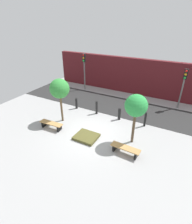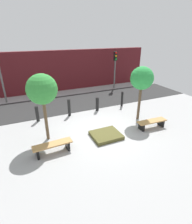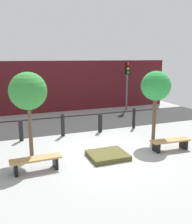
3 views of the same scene
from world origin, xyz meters
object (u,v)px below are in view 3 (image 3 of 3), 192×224
Objects in this scene: bollard_center at (100,123)px; bollard_far_left at (21,131)px; planter_bed at (108,155)px; tree_behind_right_bench at (156,87)px; traffic_light_mid_west at (127,77)px; tree_behind_left_bench at (28,92)px; bench_right at (170,143)px; bollard_left at (63,125)px; bollard_right at (134,118)px; bench_left at (36,162)px.

bollard_far_left is at bearing 180.00° from bollard_center.
bollard_far_left reaches higher than planter_bed.
bollard_center is at bearing 128.65° from tree_behind_right_bench.
bollard_far_left is 0.28× the size of traffic_light_mid_west.
tree_behind_left_bench reaches higher than tree_behind_right_bench.
bollard_left reaches higher than bench_right.
bench_right is 1.84× the size of bollard_center.
planter_bed is (-2.60, 0.20, -0.22)m from bench_right.
tree_behind_right_bench is 3.43× the size of bollard_center.
planter_bed is at bearing -106.91° from bollard_center.
bollard_center is 1.87m from bollard_right.
bollard_center is (-1.67, 2.09, -1.94)m from tree_behind_right_bench.
bench_right is at bearing -2.68° from bench_left.
bollard_right is at bearing 0.00° from bollard_center.
bench_left is 5.20m from bench_right.
tree_behind_left_bench is 1.02× the size of tree_behind_right_bench.
tree_behind_right_bench is (5.20, 1.18, 2.07)m from bench_left.
bollard_center is at bearing 180.00° from bollard_right.
bollard_far_left is (-5.40, 3.27, 0.15)m from bench_right.
traffic_light_mid_west is (7.10, 7.32, 1.93)m from bench_left.
planter_bed is at bearing -20.71° from tree_behind_left_bench.
bollard_left is at bearing 139.92° from bench_right.
bench_right is 5.74m from tree_behind_left_bench.
tree_behind_left_bench reaches higher than bollard_center.
tree_behind_left_bench is at bearing 159.29° from planter_bed.
bollard_right is (0.20, 2.09, -1.87)m from tree_behind_right_bench.
bollard_right reaches higher than bollard_far_left.
tree_behind_right_bench is at bearing -107.21° from traffic_light_mid_west.
bollard_far_left is (-2.80, 3.07, 0.37)m from planter_bed.
bench_left is 1.85× the size of bollard_center.
bench_left is 0.54× the size of tree_behind_right_bench.
planter_bed is 0.45× the size of tree_behind_right_bench.
tree_behind_left_bench is at bearing -158.88° from bollard_right.
tree_behind_right_bench is (0.00, 1.18, 2.08)m from bench_right.
traffic_light_mid_west reaches higher than tree_behind_left_bench.
tree_behind_left_bench reaches higher than planter_bed.
bollard_far_left reaches higher than bench_right.
planter_bed is 8.70m from traffic_light_mid_west.
planter_bed is 1.52× the size of bollard_far_left.
planter_bed is 4.18m from bollard_right.
tree_behind_right_bench is at bearing -21.12° from bollard_far_left.
bollard_far_left is at bearing -150.96° from traffic_light_mid_west.
bollard_right is 4.73m from traffic_light_mid_west.
bollard_left is 3.73m from bollard_right.
planter_bed is at bearing -73.09° from bollard_left.
bollard_left is at bearing 180.00° from bollard_center.
traffic_light_mid_west is (5.44, 4.05, 1.73)m from bollard_left.
bollard_left reaches higher than bollard_far_left.
planter_bed is at bearing -132.37° from bollard_right.
bollard_right is at bearing 84.58° from tree_behind_right_bench.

